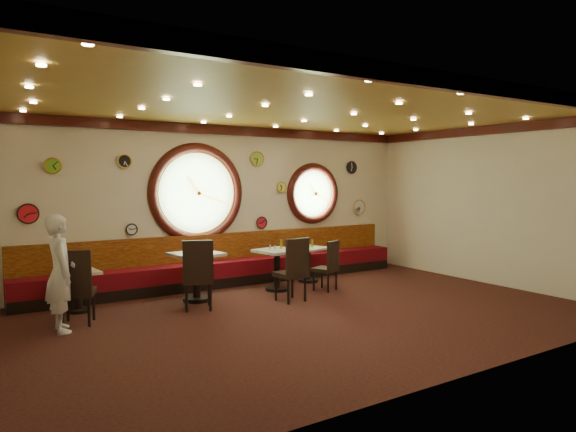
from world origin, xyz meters
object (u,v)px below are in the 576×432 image
Objects in this scene: condiment_c_pepper at (275,247)px; chair_d at (329,262)px; table_c at (277,265)px; chair_a at (76,282)px; condiment_c_salt at (270,247)px; waiter at (60,273)px; condiment_d_salt at (305,245)px; condiment_b_bottle at (202,247)px; condiment_a_salt at (75,268)px; condiment_b_salt at (189,250)px; condiment_c_bottle at (281,244)px; table_a at (78,286)px; condiment_a_pepper at (78,268)px; condiment_a_bottle at (82,265)px; chair_b at (198,270)px; condiment_d_bottle at (312,243)px; table_d at (308,260)px; condiment_b_pepper at (198,250)px; chair_c at (294,265)px; condiment_d_pepper at (309,245)px; table_b at (196,270)px.

chair_d is at bearing -34.29° from condiment_c_pepper.
chair_a is (-3.68, -0.48, 0.14)m from table_c.
waiter is at bearing -169.02° from condiment_c_salt.
chair_a is 4.66m from condiment_d_salt.
chair_a reaches higher than condiment_b_bottle.
condiment_b_salt is at bearing -9.16° from condiment_a_salt.
condiment_c_bottle reaches higher than condiment_d_salt.
waiter is (-4.03, -0.69, -0.05)m from condiment_c_bottle.
condiment_c_salt is at bearing -4.74° from condiment_a_salt.
table_a is 4.42m from chair_d.
condiment_b_salt is 0.60× the size of condiment_c_bottle.
condiment_a_pepper is at bearing 174.67° from table_c.
condiment_c_bottle is (3.54, -0.38, 0.14)m from condiment_a_bottle.
chair_b is 0.85m from condiment_b_bottle.
condiment_a_pepper is 0.14m from condiment_a_bottle.
condiment_d_bottle reaches higher than table_c.
condiment_c_bottle is (-0.85, -0.32, 0.42)m from table_d.
table_a is 3.51m from condiment_c_pepper.
condiment_a_bottle is 3.57m from condiment_c_bottle.
condiment_b_pepper reaches higher than condiment_d_salt.
condiment_a_pepper is at bearing -179.60° from table_d.
chair_c is 1.12m from chair_d.
condiment_c_salt reaches higher than condiment_d_salt.
table_a is at bearing -23.18° from waiter.
condiment_d_salt is 0.47× the size of condiment_c_bottle.
condiment_a_bottle is (-4.32, 0.05, -0.02)m from condiment_d_salt.
chair_d is 3.67× the size of condiment_b_bottle.
chair_c reaches higher than condiment_c_salt.
table_a is 7.73× the size of condiment_d_pepper.
condiment_d_pepper is at bearing 4.79° from condiment_b_salt.
condiment_a_bottle is (-3.33, 0.33, -0.09)m from condiment_c_salt.
chair_a is 3.48m from chair_c.
condiment_c_bottle is (1.74, 0.00, 0.34)m from table_b.
chair_a is 4.50m from chair_d.
condiment_a_bottle is (-1.82, 0.42, -0.15)m from condiment_b_pepper.
condiment_d_salt is at bearing 6.56° from condiment_b_bottle.
chair_d is 1.07m from condiment_c_pepper.
chair_b is 2.68m from chair_d.
condiment_a_bottle reaches higher than condiment_a_pepper.
chair_d is 5.49× the size of condiment_b_salt.
chair_b reaches higher than condiment_c_bottle.
condiment_b_salt is (0.12, 0.70, 0.24)m from chair_b.
condiment_b_bottle reaches higher than condiment_a_pepper.
chair_a is 4.71m from condiment_d_pepper.
condiment_a_salt is at bearing 170.84° from condiment_b_salt.
condiment_c_salt is 0.99× the size of condiment_a_pepper.
waiter reaches higher than condiment_d_pepper.
condiment_b_bottle is 0.90× the size of condiment_c_bottle.
chair_b is 7.37× the size of condiment_a_pepper.
condiment_a_bottle is (0.12, 0.05, 0.04)m from condiment_a_salt.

